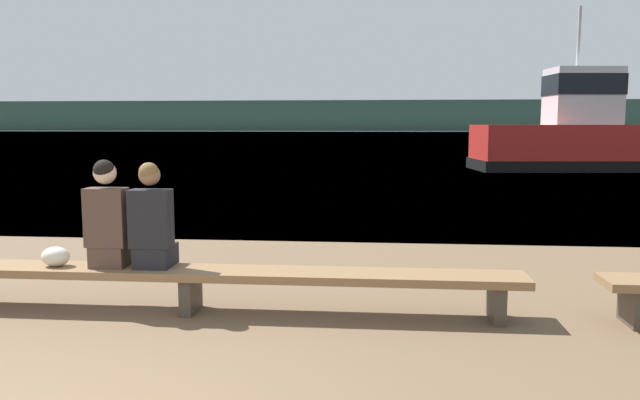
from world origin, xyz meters
name	(u,v)px	position (x,y,z in m)	size (l,w,h in m)	color
water_surface	(368,134)	(0.00, 126.74, 0.00)	(240.00, 240.00, 0.00)	teal
far_shoreline	(372,116)	(0.00, 188.98, 4.51)	(600.00, 12.00, 9.02)	#2D3D2D
bench_main	(190,276)	(0.29, 2.83, 0.37)	(6.69, 0.51, 0.45)	brown
person_left	(108,220)	(-0.56, 2.84, 0.94)	(0.41, 0.43, 1.10)	#4C382D
person_right	(152,223)	(-0.10, 2.84, 0.91)	(0.41, 0.43, 1.08)	black
shopping_bag	(56,257)	(-1.12, 2.80, 0.55)	(0.29, 0.22, 0.20)	beige
tugboat_red	(573,138)	(10.25, 23.77, 1.33)	(8.22, 4.02, 6.68)	red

